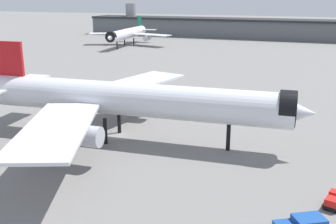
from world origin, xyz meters
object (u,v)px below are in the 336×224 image
airliner_far_taxiway (128,34)px  baggage_tug_wing (334,200)px  airliner_near_gate (124,100)px  traffic_cone_near_nose (104,93)px

airliner_far_taxiway → baggage_tug_wing: (96.19, -140.10, -5.35)m
airliner_near_gate → baggage_tug_wing: 38.91m
airliner_near_gate → traffic_cone_near_nose: 37.29m
airliner_near_gate → traffic_cone_near_nose: size_ratio=91.70×
traffic_cone_near_nose → airliner_far_taxiway: bearing=112.2°
baggage_tug_wing → traffic_cone_near_nose: (-56.78, 43.34, -0.61)m
airliner_near_gate → baggage_tug_wing: airliner_near_gate is taller
airliner_near_gate → traffic_cone_near_nose: bearing=121.1°
baggage_tug_wing → airliner_far_taxiway: bearing=51.1°
airliner_far_taxiway → traffic_cone_near_nose: size_ratio=69.43×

